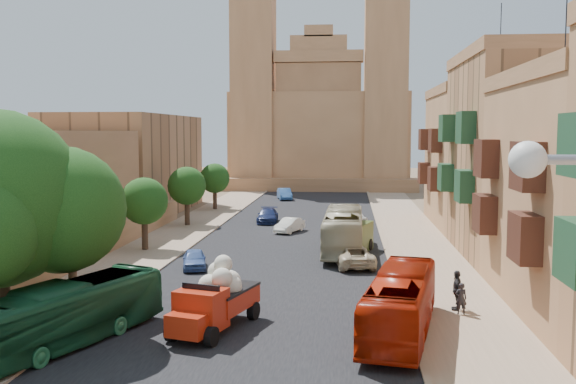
% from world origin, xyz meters
% --- Properties ---
extents(road_surface, '(14.00, 140.00, 0.01)m').
position_xyz_m(road_surface, '(0.00, 30.00, 0.01)').
color(road_surface, black).
rests_on(road_surface, ground).
extents(sidewalk_east, '(5.00, 140.00, 0.01)m').
position_xyz_m(sidewalk_east, '(9.50, 30.00, 0.01)').
color(sidewalk_east, '#987D63').
rests_on(sidewalk_east, ground).
extents(sidewalk_west, '(5.00, 140.00, 0.01)m').
position_xyz_m(sidewalk_west, '(-9.50, 30.00, 0.01)').
color(sidewalk_west, '#987D63').
rests_on(sidewalk_west, ground).
extents(kerb_east, '(0.25, 140.00, 0.12)m').
position_xyz_m(kerb_east, '(7.00, 30.00, 0.06)').
color(kerb_east, '#987D63').
rests_on(kerb_east, ground).
extents(kerb_west, '(0.25, 140.00, 0.12)m').
position_xyz_m(kerb_west, '(-7.00, 30.00, 0.06)').
color(kerb_west, '#987D63').
rests_on(kerb_west, ground).
extents(townhouse_c, '(9.00, 14.00, 17.40)m').
position_xyz_m(townhouse_c, '(15.95, 25.00, 6.91)').
color(townhouse_c, '#AD784E').
rests_on(townhouse_c, ground).
extents(townhouse_d, '(9.00, 14.00, 15.90)m').
position_xyz_m(townhouse_d, '(15.95, 39.00, 6.16)').
color(townhouse_d, '#A27149').
rests_on(townhouse_d, ground).
extents(west_wall, '(1.00, 40.00, 1.80)m').
position_xyz_m(west_wall, '(-12.50, 20.00, 0.90)').
color(west_wall, '#A27149').
rests_on(west_wall, ground).
extents(west_building_mid, '(10.00, 22.00, 10.00)m').
position_xyz_m(west_building_mid, '(-18.00, 44.00, 5.00)').
color(west_building_mid, '#AD784E').
rests_on(west_building_mid, ground).
extents(church, '(28.00, 22.50, 36.30)m').
position_xyz_m(church, '(-0.00, 78.61, 9.52)').
color(church, '#A27149').
rests_on(church, ground).
extents(street_tree_a, '(3.65, 3.65, 5.61)m').
position_xyz_m(street_tree_a, '(-10.00, 12.00, 3.76)').
color(street_tree_a, '#39281C').
rests_on(street_tree_a, ground).
extents(street_tree_b, '(3.34, 3.34, 5.13)m').
position_xyz_m(street_tree_b, '(-10.00, 24.00, 3.44)').
color(street_tree_b, '#39281C').
rests_on(street_tree_b, ground).
extents(street_tree_c, '(3.41, 3.41, 5.24)m').
position_xyz_m(street_tree_c, '(-10.00, 36.00, 3.51)').
color(street_tree_c, '#39281C').
rests_on(street_tree_c, ground).
extents(street_tree_d, '(3.22, 3.22, 4.95)m').
position_xyz_m(street_tree_d, '(-10.00, 48.00, 3.31)').
color(street_tree_d, '#39281C').
rests_on(street_tree_d, ground).
extents(red_truck, '(3.32, 5.54, 3.06)m').
position_xyz_m(red_truck, '(-1.23, 6.22, 1.35)').
color(red_truck, red).
rests_on(red_truck, ground).
extents(olive_pickup, '(3.51, 5.27, 2.01)m').
position_xyz_m(olive_pickup, '(4.39, 23.92, 0.98)').
color(olive_pickup, '#3B4D1D').
rests_on(olive_pickup, ground).
extents(bus_green_north, '(5.22, 9.20, 2.52)m').
position_xyz_m(bus_green_north, '(-6.50, 3.86, 1.26)').
color(bus_green_north, '#1E5C36').
rests_on(bus_green_north, ground).
extents(bus_red_east, '(3.94, 9.64, 2.62)m').
position_xyz_m(bus_red_east, '(6.50, 6.30, 1.31)').
color(bus_red_east, '#9D1905').
rests_on(bus_red_east, ground).
extents(bus_cream_east, '(2.69, 10.88, 3.02)m').
position_xyz_m(bus_cream_east, '(4.00, 24.18, 1.51)').
color(bus_cream_east, '#B9AD8B').
rests_on(bus_cream_east, ground).
extents(car_blue_a, '(2.16, 3.66, 1.17)m').
position_xyz_m(car_blue_a, '(-5.00, 18.07, 0.58)').
color(car_blue_a, '#4C6FB2').
rests_on(car_blue_a, ground).
extents(car_white_a, '(2.45, 3.79, 1.18)m').
position_xyz_m(car_white_a, '(-0.51, 32.70, 0.59)').
color(car_white_a, white).
rests_on(car_white_a, ground).
extents(car_cream, '(2.96, 5.14, 1.35)m').
position_xyz_m(car_cream, '(4.64, 19.73, 0.67)').
color(car_cream, beige).
rests_on(car_cream, ground).
extents(car_dkblue, '(2.00, 4.48, 1.28)m').
position_xyz_m(car_dkblue, '(-3.03, 38.23, 0.64)').
color(car_dkblue, navy).
rests_on(car_dkblue, ground).
extents(car_white_b, '(2.99, 4.27, 1.35)m').
position_xyz_m(car_white_b, '(4.70, 37.42, 0.68)').
color(car_white_b, white).
rests_on(car_white_b, ground).
extents(car_blue_b, '(2.35, 4.42, 1.38)m').
position_xyz_m(car_blue_b, '(-3.48, 58.36, 0.69)').
color(car_blue_b, '#3567AE').
rests_on(car_blue_b, ground).
extents(pedestrian_a, '(0.57, 0.40, 1.47)m').
position_xyz_m(pedestrian_a, '(9.49, 9.54, 0.74)').
color(pedestrian_a, '#2A272B').
rests_on(pedestrian_a, ground).
extents(pedestrian_c, '(0.60, 1.16, 1.89)m').
position_xyz_m(pedestrian_c, '(9.41, 10.25, 0.94)').
color(pedestrian_c, '#38383A').
rests_on(pedestrian_c, ground).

